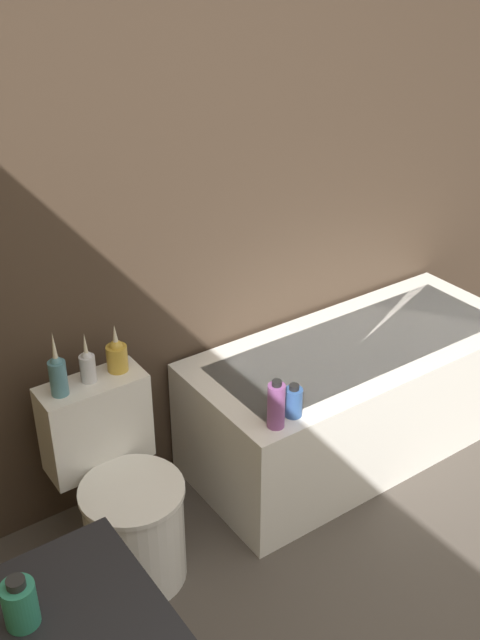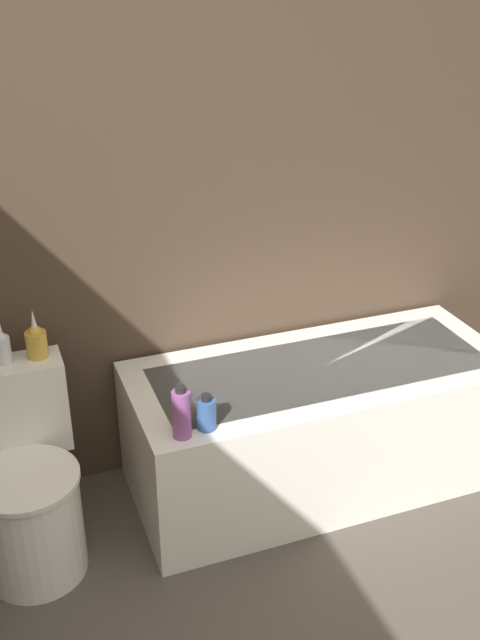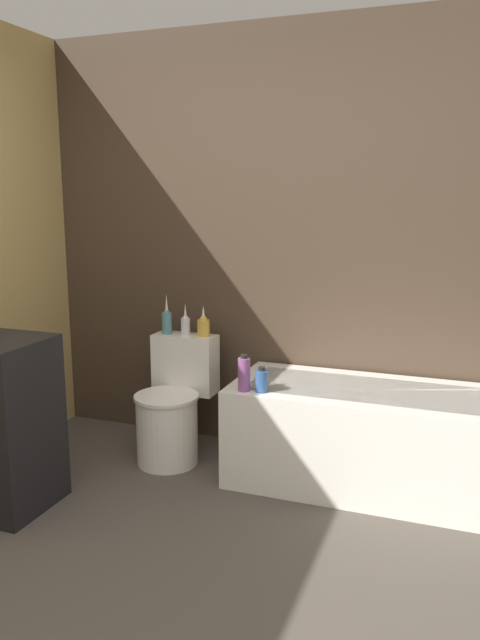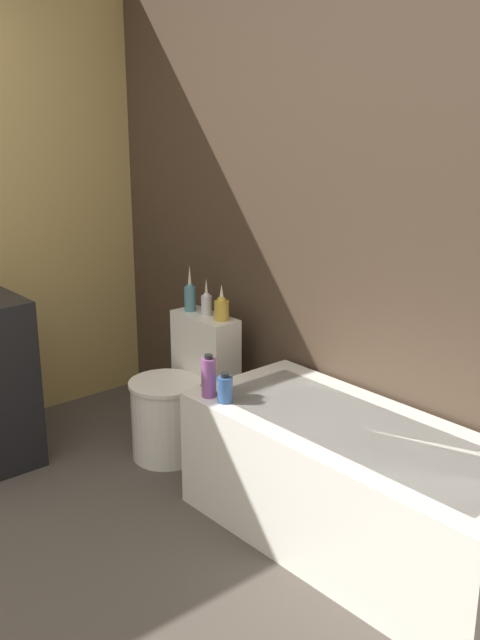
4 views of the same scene
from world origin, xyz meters
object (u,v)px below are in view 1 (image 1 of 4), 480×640
at_px(bathtub, 355,395).
at_px(vase_silver, 88,365).
at_px(shampoo_bottle_tall, 276,405).
at_px(shampoo_bottle_short, 294,401).
at_px(vase_bronze, 117,355).
at_px(soap_bottle_glass, 20,603).
at_px(toilet, 123,499).
at_px(vase_gold, 58,374).

bearing_deg(bathtub, vase_silver, 172.59).
height_order(vase_silver, shampoo_bottle_tall, vase_silver).
distance_m(vase_silver, shampoo_bottle_short, 0.78).
relative_size(vase_silver, vase_bronze, 1.04).
bearing_deg(vase_bronze, soap_bottle_glass, -125.57).
bearing_deg(shampoo_bottle_short, vase_silver, 147.78).
distance_m(toilet, vase_bronze, 0.54).
height_order(soap_bottle_glass, shampoo_bottle_tall, soap_bottle_glass).
xyz_separation_m(bathtub, vase_gold, (-1.33, 0.14, 0.54)).
distance_m(vase_bronze, shampoo_bottle_tall, 0.62).
bearing_deg(toilet, soap_bottle_glass, -126.83).
relative_size(toilet, vase_silver, 3.70).
bearing_deg(shampoo_bottle_short, soap_bottle_glass, -154.02).
bearing_deg(toilet, shampoo_bottle_short, -17.56).
bearing_deg(bathtub, vase_gold, 174.04).
relative_size(bathtub, vase_silver, 7.90).
relative_size(bathtub, soap_bottle_glass, 12.01).
bearing_deg(vase_bronze, bathtub, -8.50).
bearing_deg(shampoo_bottle_tall, vase_bronze, 134.92).
relative_size(toilet, vase_bronze, 3.84).
xyz_separation_m(vase_bronze, shampoo_bottle_tall, (0.42, -0.42, -0.15)).
bearing_deg(shampoo_bottle_tall, vase_gold, 148.89).
bearing_deg(vase_bronze, shampoo_bottle_short, -38.19).
bearing_deg(soap_bottle_glass, vase_gold, 63.89).
bearing_deg(bathtub, shampoo_bottle_short, -156.82).
bearing_deg(vase_silver, vase_gold, -171.22).
height_order(bathtub, shampoo_bottle_short, shampoo_bottle_short).
bearing_deg(soap_bottle_glass, shampoo_bottle_short, 25.98).
distance_m(soap_bottle_glass, vase_silver, 1.19).
xyz_separation_m(vase_silver, shampoo_bottle_tall, (0.54, -0.42, -0.15)).
relative_size(vase_gold, vase_silver, 1.27).
bearing_deg(toilet, shampoo_bottle_tall, -21.90).
bearing_deg(soap_bottle_glass, bathtub, 25.11).
distance_m(bathtub, toilet, 1.21).
bearing_deg(vase_silver, shampoo_bottle_tall, -37.63).
relative_size(toilet, shampoo_bottle_tall, 3.66).
bearing_deg(shampoo_bottle_short, vase_bronze, 141.81).
bearing_deg(shampoo_bottle_tall, toilet, 158.10).
distance_m(vase_bronze, shampoo_bottle_short, 0.69).
distance_m(vase_gold, shampoo_bottle_short, 0.88).
xyz_separation_m(toilet, vase_bronze, (0.12, 0.21, 0.49)).
bearing_deg(vase_gold, bathtub, -5.96).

